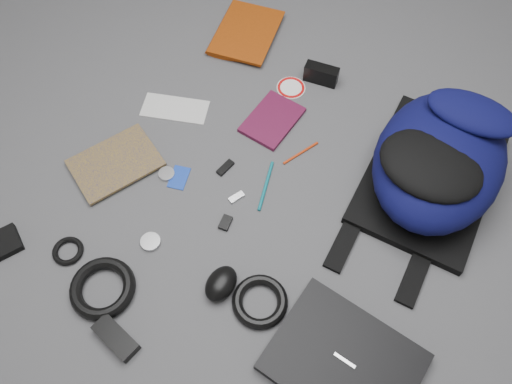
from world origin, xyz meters
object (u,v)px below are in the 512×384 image
Objects in this scene: textbook_red at (219,26)px; mouse at (221,284)px; compact_camera at (321,74)px; pouch at (4,243)px; laptop at (344,362)px; comic_book at (102,143)px; dvd_case at (272,120)px; power_brick at (116,338)px; backpack at (439,159)px.

textbook_red is 2.65× the size of mouse.
compact_camera reaches higher than pouch.
laptop is 0.88m from comic_book.
dvd_case is at bearing 136.90° from laptop.
mouse is (0.54, -0.71, 0.01)m from textbook_red.
laptop is at bearing -54.64° from textbook_red.
comic_book is at bearing 171.13° from laptop.
textbook_red and power_brick have the same top height.
textbook_red is at bearing 111.44° from comic_book.
mouse is at bearing 23.21° from pouch.
mouse is at bearing -123.19° from backpack.
compact_camera reaches higher than textbook_red.
dvd_case is 0.80m from pouch.
laptop is 2.80× the size of power_brick.
dvd_case is 1.73× the size of compact_camera.
pouch is at bearing -164.58° from laptop.
compact_camera is (0.39, 0.56, 0.02)m from comic_book.
backpack is at bearing 69.65° from power_brick.
compact_camera is (-0.43, 0.14, -0.08)m from backpack.
textbook_red is (-0.87, 0.70, -0.00)m from laptop.
backpack is 4.40× the size of power_brick.
compact_camera reaches higher than laptop.
mouse reaches higher than power_brick.
mouse is 0.57m from pouch.
dvd_case is 1.55× the size of power_brick.
backpack is 0.48m from dvd_case.
dvd_case is at bearing -47.25° from textbook_red.
comic_book is 1.30× the size of dvd_case.
compact_camera is 1.32× the size of pouch.
textbook_red is 2.47× the size of compact_camera.
laptop is 1.12m from textbook_red.
textbook_red is at bearing 148.27° from dvd_case.
backpack is 0.84m from textbook_red.
compact_camera is at bearing 98.20° from mouse.
comic_book is at bearing -136.00° from dvd_case.
compact_camera is at bearing 155.19° from backpack.
pouch reaches higher than comic_book.
backpack is at bearing 8.83° from dvd_case.
mouse is (-0.28, -0.57, -0.08)m from backpack.
mouse is at bearing -177.96° from laptop.
comic_book is 0.68m from compact_camera.
laptop reaches higher than comic_book.
dvd_case is at bearing 64.39° from pouch.
pouch is (0.01, -0.93, -0.00)m from textbook_red.
mouse reaches higher than pouch.
compact_camera is at bearing 124.47° from laptop.
pouch is (0.01, -0.37, 0.00)m from comic_book.
power_brick is (0.02, -0.95, -0.01)m from compact_camera.
compact_camera is (-0.48, 0.70, 0.01)m from laptop.
pouch is at bearing -142.17° from backpack.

